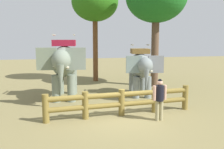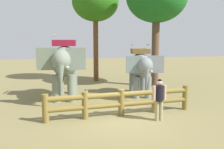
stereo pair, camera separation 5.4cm
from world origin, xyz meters
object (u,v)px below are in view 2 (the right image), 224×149
object	(u,v)px
tree_far_left	(95,2)
elephant_near_left	(64,63)
log_fence	(121,101)
elephant_center	(141,67)
tourist_woman_in_black	(159,97)

from	to	relation	value
tree_far_left	elephant_near_left	bearing A→B (deg)	-115.11
log_fence	elephant_near_left	world-z (taller)	elephant_near_left
elephant_near_left	tree_far_left	size ratio (longest dim) A/B	0.55
elephant_near_left	elephant_center	bearing A→B (deg)	-2.76
tourist_woman_in_black	elephant_near_left	bearing A→B (deg)	127.88
elephant_center	elephant_near_left	bearing A→B (deg)	177.24
elephant_near_left	tree_far_left	xyz separation A→B (m)	(2.36, 5.04, 3.72)
log_fence	elephant_center	size ratio (longest dim) A/B	1.85
tourist_woman_in_black	elephant_center	bearing A→B (deg)	80.67
log_fence	tourist_woman_in_black	xyz separation A→B (m)	(1.20, -0.90, 0.31)
log_fence	elephant_center	xyz separation A→B (m)	(1.86, 3.13, 0.94)
elephant_near_left	elephant_center	distance (m)	3.96
log_fence	elephant_center	world-z (taller)	elephant_center
elephant_center	tourist_woman_in_black	world-z (taller)	elephant_center
log_fence	elephant_near_left	xyz separation A→B (m)	(-2.08, 3.32, 1.23)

